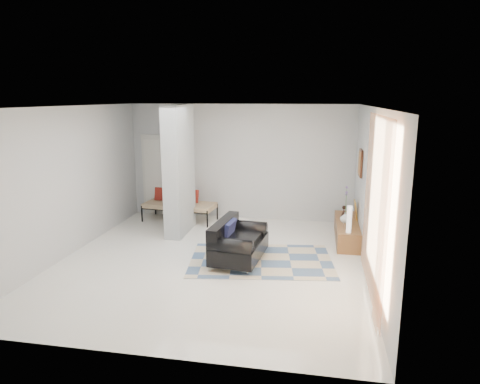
# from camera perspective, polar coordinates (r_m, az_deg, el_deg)

# --- Properties ---
(floor) EXTENTS (6.00, 6.00, 0.00)m
(floor) POSITION_cam_1_polar(r_m,az_deg,el_deg) (7.99, -3.86, -9.21)
(floor) COLOR silver
(floor) RESTS_ON ground
(ceiling) EXTENTS (6.00, 6.00, 0.00)m
(ceiling) POSITION_cam_1_polar(r_m,az_deg,el_deg) (7.43, -4.19, 11.29)
(ceiling) COLOR white
(ceiling) RESTS_ON wall_back
(wall_back) EXTENTS (6.00, 0.00, 6.00)m
(wall_back) POSITION_cam_1_polar(r_m,az_deg,el_deg) (10.47, 0.05, 3.99)
(wall_back) COLOR #B6B9BB
(wall_back) RESTS_ON ground
(wall_front) EXTENTS (6.00, 0.00, 6.00)m
(wall_front) POSITION_cam_1_polar(r_m,az_deg,el_deg) (4.84, -12.88, -6.58)
(wall_front) COLOR #B6B9BB
(wall_front) RESTS_ON ground
(wall_left) EXTENTS (0.00, 6.00, 6.00)m
(wall_left) POSITION_cam_1_polar(r_m,az_deg,el_deg) (8.68, -21.90, 1.29)
(wall_left) COLOR #B6B9BB
(wall_left) RESTS_ON ground
(wall_right) EXTENTS (0.00, 6.00, 6.00)m
(wall_right) POSITION_cam_1_polar(r_m,az_deg,el_deg) (7.41, 17.05, -0.16)
(wall_right) COLOR #B6B9BB
(wall_right) RESTS_ON ground
(partition_column) EXTENTS (0.35, 1.20, 2.80)m
(partition_column) POSITION_cam_1_polar(r_m,az_deg,el_deg) (9.40, -8.11, 2.88)
(partition_column) COLOR #A6ACAD
(partition_column) RESTS_ON floor
(hallway_door) EXTENTS (0.85, 0.06, 2.04)m
(hallway_door) POSITION_cam_1_polar(r_m,az_deg,el_deg) (11.06, -10.76, 2.24)
(hallway_door) COLOR beige
(hallway_door) RESTS_ON floor
(curtain) EXTENTS (0.00, 2.55, 2.55)m
(curtain) POSITION_cam_1_polar(r_m,az_deg,el_deg) (6.28, 17.51, -1.96)
(curtain) COLOR orange
(curtain) RESTS_ON wall_right
(wall_art) EXTENTS (0.04, 0.45, 0.55)m
(wall_art) POSITION_cam_1_polar(r_m,az_deg,el_deg) (9.03, 15.78, 3.74)
(wall_art) COLOR #3F1E11
(wall_art) RESTS_ON wall_right
(media_console) EXTENTS (0.45, 1.81, 0.80)m
(media_console) POSITION_cam_1_polar(r_m,az_deg,el_deg) (9.33, 14.03, -5.00)
(media_console) COLOR brown
(media_console) RESTS_ON floor
(loveseat) EXTENTS (0.93, 1.45, 0.76)m
(loveseat) POSITION_cam_1_polar(r_m,az_deg,el_deg) (7.87, -0.49, -6.70)
(loveseat) COLOR silver
(loveseat) RESTS_ON floor
(daybed) EXTENTS (1.79, 0.90, 0.77)m
(daybed) POSITION_cam_1_polar(r_m,az_deg,el_deg) (10.52, -8.12, -1.55)
(daybed) COLOR black
(daybed) RESTS_ON floor
(area_rug) EXTENTS (2.81, 2.08, 0.01)m
(area_rug) POSITION_cam_1_polar(r_m,az_deg,el_deg) (8.01, 2.82, -9.09)
(area_rug) COLOR #BFB092
(area_rug) RESTS_ON floor
(cylinder_lamp) EXTENTS (0.10, 0.10, 0.53)m
(cylinder_lamp) POSITION_cam_1_polar(r_m,az_deg,el_deg) (8.48, 14.35, -3.55)
(cylinder_lamp) COLOR silver
(cylinder_lamp) RESTS_ON media_console
(bronze_figurine) EXTENTS (0.13, 0.13, 0.23)m
(bronze_figurine) POSITION_cam_1_polar(r_m,az_deg,el_deg) (9.67, 13.68, -2.45)
(bronze_figurine) COLOR black
(bronze_figurine) RESTS_ON media_console
(vase) EXTENTS (0.24, 0.24, 0.22)m
(vase) POSITION_cam_1_polar(r_m,az_deg,el_deg) (9.17, 13.85, -3.31)
(vase) COLOR white
(vase) RESTS_ON media_console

